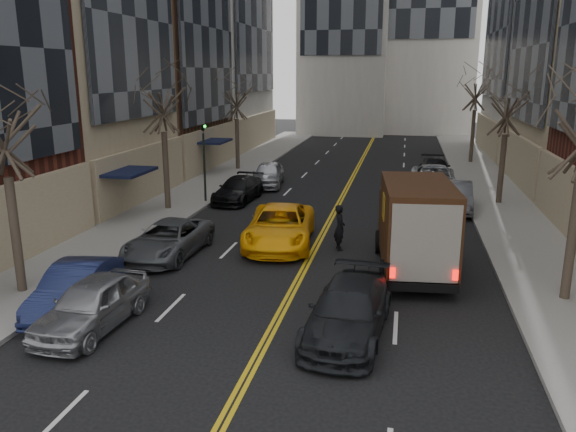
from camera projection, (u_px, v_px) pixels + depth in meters
name	position (u px, v px, depth m)	size (l,w,h in m)	color
sidewalk_left	(209.00, 184.00, 36.84)	(4.00, 66.00, 0.15)	slate
sidewalk_right	(497.00, 196.00, 33.28)	(4.00, 66.00, 0.15)	slate
tree_lf_mid	(161.00, 85.00, 28.54)	(3.20, 3.20, 8.91)	#382D23
tree_lf_far	(236.00, 89.00, 41.00)	(3.20, 3.20, 8.12)	#382D23
tree_rt_mid	(509.00, 92.00, 29.91)	(3.20, 3.20, 8.32)	#382D23
tree_rt_far	(477.00, 78.00, 43.99)	(3.20, 3.20, 9.11)	#382D23
traffic_signal	(204.00, 154.00, 31.09)	(0.29, 0.26, 4.70)	black
ups_truck	(415.00, 226.00, 20.61)	(3.03, 6.47, 3.44)	black
observer_sedan	(348.00, 311.00, 15.72)	(2.45, 5.18, 1.46)	black
taxi	(280.00, 226.00, 24.00)	(2.72, 5.91, 1.64)	#FFAE0A
pedestrian	(340.00, 227.00, 23.30)	(0.70, 0.46, 1.92)	black
parked_lf_a	(92.00, 304.00, 16.16)	(1.76, 4.38, 1.49)	#9D9FA4
parked_lf_b	(76.00, 288.00, 17.42)	(1.53, 4.40, 1.45)	#131A3E
parked_lf_c	(168.00, 239.00, 22.57)	(2.31, 5.01, 1.39)	#494C50
parked_lf_d	(238.00, 189.00, 32.20)	(1.92, 4.73, 1.37)	black
parked_lf_e	(268.00, 174.00, 36.38)	(1.85, 4.59, 1.56)	#AAACB2
parked_rt_a	(456.00, 197.00, 29.95)	(1.62, 4.65, 1.53)	#474A4F
parked_rt_b	(434.00, 179.00, 34.53)	(2.70, 5.85, 1.63)	#B0B3B8
parked_rt_c	(435.00, 168.00, 39.29)	(1.93, 4.74, 1.38)	black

